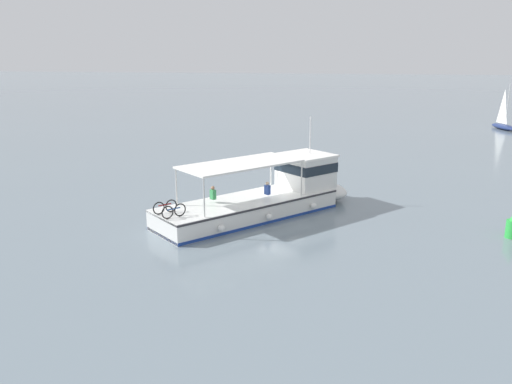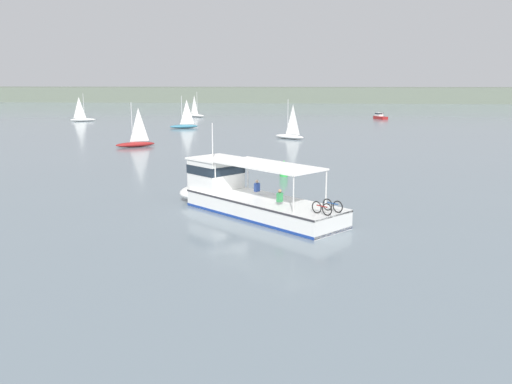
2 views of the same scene
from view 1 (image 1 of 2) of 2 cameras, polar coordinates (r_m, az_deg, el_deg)
ground_plane at (r=31.43m, az=2.74°, el=-1.69°), size 400.00×400.00×0.00m
ferry_main at (r=30.14m, az=1.53°, el=-0.40°), size 11.57×10.74×5.32m
sailboat_horizon_east at (r=70.05m, az=25.34°, el=6.63°), size 5.00×2.64×5.40m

